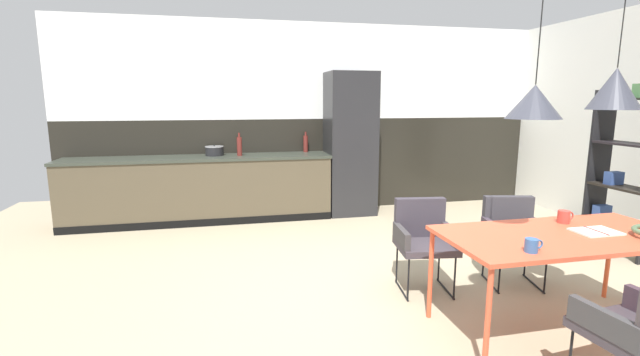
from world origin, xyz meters
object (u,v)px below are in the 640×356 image
at_px(mug_white_ceramic, 532,245).
at_px(dining_table, 563,240).
at_px(refrigerator_column, 350,144).
at_px(cooking_pot, 215,151).
at_px(open_book, 596,232).
at_px(bottle_spice_small, 239,146).
at_px(armchair_corner_seat, 512,229).
at_px(pendant_lamp_over_table_near, 534,102).
at_px(mug_tall_blue, 564,217).
at_px(bottle_oil_tall, 306,143).
at_px(armchair_head_of_table, 423,233).
at_px(open_shelf_unit, 627,169).
at_px(pendant_lamp_over_table_far, 615,89).

bearing_deg(mug_white_ceramic, dining_table, 29.94).
bearing_deg(mug_white_ceramic, refrigerator_column, 90.64).
xyz_separation_m(dining_table, cooking_pot, (-2.48, 3.68, 0.28)).
distance_m(open_book, bottle_spice_small, 4.34).
bearing_deg(armchair_corner_seat, pendant_lamp_over_table_near, 69.37).
bearing_deg(mug_tall_blue, open_book, -81.12).
height_order(cooking_pot, bottle_oil_tall, bottle_oil_tall).
bearing_deg(armchair_corner_seat, cooking_pot, -33.52).
distance_m(armchair_head_of_table, mug_tall_blue, 1.11).
xyz_separation_m(open_book, mug_tall_blue, (-0.04, 0.26, 0.04)).
height_order(mug_tall_blue, open_shelf_unit, open_shelf_unit).
relative_size(dining_table, open_book, 5.67).
bearing_deg(open_book, mug_tall_blue, 98.88).
distance_m(refrigerator_column, cooking_pot, 1.95).
height_order(open_book, pendant_lamp_over_table_far, pendant_lamp_over_table_far).
bearing_deg(open_shelf_unit, dining_table, -56.03).
relative_size(armchair_corner_seat, bottle_oil_tall, 2.62).
bearing_deg(armchair_head_of_table, refrigerator_column, -84.43).
bearing_deg(armchair_corner_seat, refrigerator_column, -61.93).
bearing_deg(open_shelf_unit, armchair_corner_seat, -75.08).
distance_m(bottle_oil_tall, bottle_spice_small, 1.01).
height_order(armchair_head_of_table, armchair_corner_seat, armchair_head_of_table).
bearing_deg(open_shelf_unit, bottle_oil_tall, -129.20).
relative_size(bottle_oil_tall, open_shelf_unit, 0.16).
distance_m(refrigerator_column, dining_table, 3.66).
height_order(refrigerator_column, armchair_corner_seat, refrigerator_column).
distance_m(bottle_spice_small, pendant_lamp_over_table_far, 4.38).
bearing_deg(bottle_oil_tall, open_shelf_unit, -39.20).
xyz_separation_m(mug_tall_blue, pendant_lamp_over_table_near, (-0.56, -0.25, 0.88)).
height_order(bottle_spice_small, open_shelf_unit, open_shelf_unit).
bearing_deg(mug_tall_blue, pendant_lamp_over_table_near, -155.37).
bearing_deg(dining_table, cooking_pot, 123.92).
relative_size(armchair_corner_seat, open_book, 2.59).
bearing_deg(bottle_spice_small, refrigerator_column, 0.51).
xyz_separation_m(dining_table, mug_tall_blue, (0.21, 0.24, 0.09)).
bearing_deg(pendant_lamp_over_table_far, armchair_corner_seat, 98.53).
bearing_deg(dining_table, open_shelf_unit, 33.97).
bearing_deg(open_book, bottle_spice_small, 123.46).
height_order(open_book, cooking_pot, cooking_pot).
xyz_separation_m(refrigerator_column, armchair_head_of_table, (-0.11, -2.70, -0.53)).
bearing_deg(cooking_pot, armchair_head_of_table, -56.44).
height_order(mug_white_ceramic, cooking_pot, cooking_pot).
xyz_separation_m(mug_white_ceramic, pendant_lamp_over_table_near, (0.14, 0.26, 0.88)).
height_order(bottle_spice_small, pendant_lamp_over_table_far, pendant_lamp_over_table_far).
relative_size(dining_table, open_shelf_unit, 0.93).
bearing_deg(pendant_lamp_over_table_far, bottle_oil_tall, 111.66).
bearing_deg(refrigerator_column, armchair_corner_seat, -74.79).
xyz_separation_m(armchair_corner_seat, open_book, (0.03, -0.87, 0.23)).
bearing_deg(armchair_head_of_table, armchair_corner_seat, -175.98).
distance_m(armchair_head_of_table, pendant_lamp_over_table_near, 1.50).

